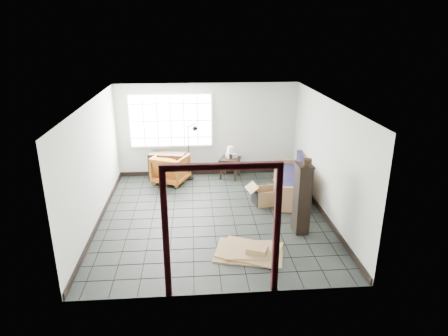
{
  "coord_description": "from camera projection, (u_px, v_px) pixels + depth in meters",
  "views": [
    {
      "loc": [
        -0.39,
        -8.08,
        4.06
      ],
      "look_at": [
        0.27,
        0.3,
        1.04
      ],
      "focal_mm": 32.0,
      "sensor_mm": 36.0,
      "label": 1
    }
  ],
  "objects": [
    {
      "name": "console_shelf",
      "position": [
        167.0,
        166.0,
        11.02
      ],
      "size": [
        1.03,
        0.58,
        0.76
      ],
      "rotation": [
        0.0,
        0.0,
        -0.21
      ],
      "color": "black",
      "rests_on": "ground"
    },
    {
      "name": "ground",
      "position": [
        213.0,
        216.0,
        8.98
      ],
      "size": [
        5.5,
        5.5,
        0.0
      ],
      "primitive_type": "plane",
      "color": "black",
      "rests_on": "ground"
    },
    {
      "name": "tall_shelf",
      "position": [
        302.0,
        198.0,
        8.09
      ],
      "size": [
        0.33,
        0.42,
        1.48
      ],
      "rotation": [
        0.0,
        0.0,
        0.05
      ],
      "color": "black",
      "rests_on": "ground"
    },
    {
      "name": "pot",
      "position": [
        307.0,
        162.0,
        7.77
      ],
      "size": [
        0.23,
        0.23,
        0.13
      ],
      "rotation": [
        0.0,
        0.0,
        -0.43
      ],
      "color": "black",
      "rests_on": "tall_shelf"
    },
    {
      "name": "open_box",
      "position": [
        266.0,
        196.0,
        9.58
      ],
      "size": [
        1.0,
        0.62,
        0.53
      ],
      "rotation": [
        0.0,
        0.0,
        0.2
      ],
      "color": "#997949",
      "rests_on": "ground"
    },
    {
      "name": "futon_sofa",
      "position": [
        293.0,
        183.0,
        10.01
      ],
      "size": [
        1.13,
        2.16,
        0.91
      ],
      "rotation": [
        0.0,
        0.0,
        -0.18
      ],
      "color": "#A06F48",
      "rests_on": "ground"
    },
    {
      "name": "window_panel",
      "position": [
        171.0,
        121.0,
        10.9
      ],
      "size": [
        2.32,
        0.08,
        1.52
      ],
      "color": "silver",
      "rests_on": "ground"
    },
    {
      "name": "side_table",
      "position": [
        230.0,
        162.0,
        11.12
      ],
      "size": [
        0.67,
        0.67,
        0.57
      ],
      "rotation": [
        0.0,
        0.0,
        -0.35
      ],
      "color": "black",
      "rests_on": "ground"
    },
    {
      "name": "cardboard_pile",
      "position": [
        250.0,
        251.0,
        7.52
      ],
      "size": [
        1.44,
        1.2,
        0.18
      ],
      "rotation": [
        0.0,
        0.0,
        -0.29
      ],
      "color": "#997949",
      "rests_on": "ground"
    },
    {
      "name": "armchair",
      "position": [
        171.0,
        167.0,
        10.81
      ],
      "size": [
        1.08,
        1.05,
        0.86
      ],
      "primitive_type": "imported",
      "rotation": [
        0.0,
        0.0,
        2.72
      ],
      "color": "#9A5616",
      "rests_on": "ground"
    },
    {
      "name": "floor_lamp",
      "position": [
        192.0,
        150.0,
        10.83
      ],
      "size": [
        0.43,
        0.4,
        1.62
      ],
      "rotation": [
        0.0,
        0.0,
        -0.32
      ],
      "color": "black",
      "rests_on": "ground"
    },
    {
      "name": "projector",
      "position": [
        231.0,
        156.0,
        11.14
      ],
      "size": [
        0.33,
        0.29,
        0.1
      ],
      "rotation": [
        0.0,
        0.0,
        0.33
      ],
      "color": "silver",
      "rests_on": "side_table"
    },
    {
      "name": "doorway_trim",
      "position": [
        222.0,
        215.0,
        5.98
      ],
      "size": [
        1.8,
        0.08,
        2.2
      ],
      "color": "#360C11",
      "rests_on": "ground"
    },
    {
      "name": "room_shell",
      "position": [
        212.0,
        144.0,
        8.44
      ],
      "size": [
        5.02,
        5.52,
        2.61
      ],
      "color": "silver",
      "rests_on": "ground"
    },
    {
      "name": "table_lamp",
      "position": [
        231.0,
        150.0,
        10.95
      ],
      "size": [
        0.23,
        0.23,
        0.36
      ],
      "rotation": [
        0.0,
        0.0,
        0.0
      ],
      "color": "black",
      "rests_on": "side_table"
    }
  ]
}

